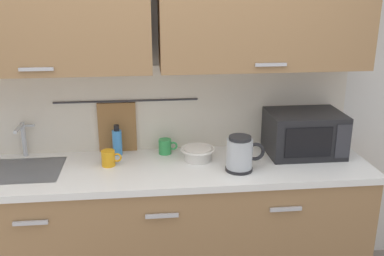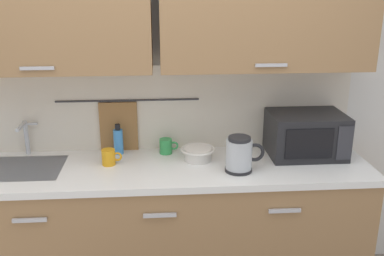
% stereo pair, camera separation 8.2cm
% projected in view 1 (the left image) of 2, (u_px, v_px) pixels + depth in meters
% --- Properties ---
extents(counter_unit, '(2.53, 0.64, 0.90)m').
position_uv_depth(counter_unit, '(159.00, 231.00, 2.75)').
color(counter_unit, '#997047').
rests_on(counter_unit, ground).
extents(back_wall_assembly, '(3.70, 0.41, 2.50)m').
position_uv_depth(back_wall_assembly, '(155.00, 55.00, 2.63)').
color(back_wall_assembly, silver).
rests_on(back_wall_assembly, ground).
extents(sink_faucet, '(0.09, 0.17, 0.22)m').
position_uv_depth(sink_faucet, '(23.00, 135.00, 2.69)').
color(sink_faucet, '#B2B5BA').
rests_on(sink_faucet, counter_unit).
extents(microwave, '(0.46, 0.35, 0.27)m').
position_uv_depth(microwave, '(304.00, 133.00, 2.76)').
color(microwave, black).
rests_on(microwave, counter_unit).
extents(electric_kettle, '(0.23, 0.16, 0.21)m').
position_uv_depth(electric_kettle, '(240.00, 154.00, 2.52)').
color(electric_kettle, black).
rests_on(electric_kettle, counter_unit).
extents(dish_soap_bottle, '(0.06, 0.06, 0.20)m').
position_uv_depth(dish_soap_bottle, '(117.00, 142.00, 2.76)').
color(dish_soap_bottle, '#3F8CD8').
rests_on(dish_soap_bottle, counter_unit).
extents(mug_near_sink, '(0.12, 0.08, 0.09)m').
position_uv_depth(mug_near_sink, '(109.00, 158.00, 2.60)').
color(mug_near_sink, orange).
rests_on(mug_near_sink, counter_unit).
extents(mixing_bowl, '(0.21, 0.21, 0.08)m').
position_uv_depth(mixing_bowl, '(198.00, 153.00, 2.68)').
color(mixing_bowl, silver).
rests_on(mixing_bowl, counter_unit).
extents(mug_by_kettle, '(0.12, 0.08, 0.09)m').
position_uv_depth(mug_by_kettle, '(165.00, 146.00, 2.78)').
color(mug_by_kettle, green).
rests_on(mug_by_kettle, counter_unit).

